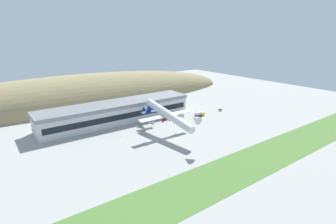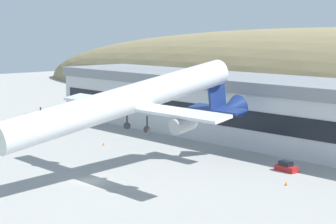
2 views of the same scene
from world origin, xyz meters
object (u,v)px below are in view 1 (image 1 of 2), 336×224
at_px(cargo_airplane, 167,115).
at_px(fuel_truck, 199,114).
at_px(traffic_cone_1, 121,137).
at_px(service_car_0, 164,120).
at_px(service_car_1, 220,110).
at_px(terminal_building, 118,111).
at_px(traffic_cone_0, 177,121).

height_order(cargo_airplane, fuel_truck, cargo_airplane).
bearing_deg(traffic_cone_1, service_car_0, 13.95).
xyz_separation_m(cargo_airplane, fuel_truck, (40.41, 15.22, -10.95)).
bearing_deg(cargo_airplane, service_car_1, 13.90).
height_order(terminal_building, fuel_truck, terminal_building).
height_order(cargo_airplane, service_car_1, cargo_airplane).
bearing_deg(fuel_truck, traffic_cone_1, -177.81).
height_order(traffic_cone_0, traffic_cone_1, same).
relative_size(terminal_building, service_car_0, 26.36).
bearing_deg(service_car_0, service_car_1, -7.69).
height_order(service_car_0, traffic_cone_0, service_car_0).
height_order(terminal_building, cargo_airplane, cargo_airplane).
relative_size(service_car_0, traffic_cone_1, 7.01).
xyz_separation_m(terminal_building, cargo_airplane, (13.19, -40.47, 4.85)).
distance_m(cargo_airplane, traffic_cone_1, 30.43).
bearing_deg(service_car_1, terminal_building, 161.98).
distance_m(fuel_truck, traffic_cone_1, 65.25).
height_order(terminal_building, service_car_1, terminal_building).
height_order(service_car_1, traffic_cone_0, service_car_1).
bearing_deg(cargo_airplane, traffic_cone_0, 38.33).
xyz_separation_m(traffic_cone_0, traffic_cone_1, (-43.73, -2.25, 0.00)).
height_order(cargo_airplane, service_car_0, cargo_airplane).
bearing_deg(traffic_cone_0, terminal_building, 141.57).
bearing_deg(service_car_0, terminal_building, 146.02).
relative_size(traffic_cone_0, traffic_cone_1, 1.00).
distance_m(fuel_truck, traffic_cone_0, 21.51).
bearing_deg(service_car_1, traffic_cone_0, -179.15).
bearing_deg(fuel_truck, service_car_0, 165.12).
bearing_deg(service_car_1, fuel_truck, -178.97).
xyz_separation_m(service_car_1, traffic_cone_1, (-87.95, -2.90, -0.36)).
distance_m(terminal_building, cargo_airplane, 42.84).
bearing_deg(service_car_0, traffic_cone_1, -166.05).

